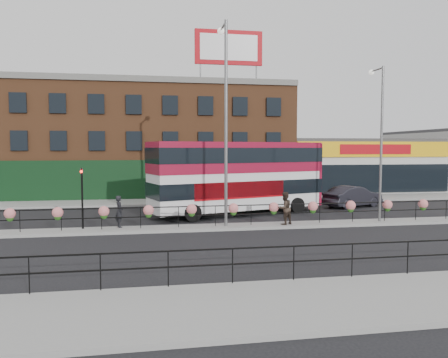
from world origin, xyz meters
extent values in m
plane|color=black|center=(0.00, 0.00, 0.00)|extent=(120.00, 120.00, 0.00)
cube|color=gray|center=(0.00, -12.00, 0.07)|extent=(60.00, 4.00, 0.15)
cube|color=gray|center=(0.00, 12.00, 0.07)|extent=(60.00, 4.00, 0.15)
cube|color=gray|center=(0.00, 0.00, 0.07)|extent=(60.00, 1.60, 0.15)
cube|color=gold|center=(0.00, -9.70, 0.01)|extent=(60.00, 0.10, 0.01)
cube|color=gold|center=(0.00, -9.88, 0.01)|extent=(60.00, 0.10, 0.01)
cube|color=brown|center=(-4.00, 20.00, 5.00)|extent=(25.00, 12.00, 10.00)
cube|color=#3F3F42|center=(-4.00, 20.00, 10.15)|extent=(25.00, 12.00, 0.30)
cube|color=black|center=(-4.00, 13.92, 1.70)|extent=(25.00, 0.25, 3.40)
cube|color=silver|center=(16.00, 20.00, 2.50)|extent=(15.00, 12.00, 5.00)
cube|color=#3F3F42|center=(16.00, 20.00, 5.15)|extent=(15.00, 12.00, 0.30)
cube|color=#F1B30C|center=(16.00, 13.92, 4.30)|extent=(15.00, 0.25, 1.40)
cube|color=#AD060E|center=(16.00, 13.80, 4.30)|extent=(7.00, 0.10, 0.90)
cube|color=black|center=(16.00, 13.92, 1.60)|extent=(15.00, 0.25, 2.60)
cube|color=#AD060E|center=(2.50, 15.00, 13.20)|extent=(6.00, 0.25, 3.00)
cube|color=white|center=(2.50, 14.86, 13.20)|extent=(5.10, 0.04, 2.25)
cylinder|color=slate|center=(0.00, 15.00, 11.00)|extent=(0.12, 0.12, 1.40)
cylinder|color=slate|center=(5.00, 15.00, 11.00)|extent=(0.12, 0.12, 1.40)
cube|color=black|center=(0.00, 0.00, 1.25)|extent=(30.00, 0.05, 0.05)
cube|color=black|center=(0.00, 0.00, 0.76)|extent=(30.00, 0.05, 0.05)
cylinder|color=black|center=(-11.00, 0.00, 0.70)|extent=(0.04, 0.04, 1.10)
cylinder|color=black|center=(-9.00, 0.00, 0.70)|extent=(0.04, 0.04, 1.10)
cylinder|color=black|center=(-7.00, 0.00, 0.70)|extent=(0.04, 0.04, 1.10)
cylinder|color=black|center=(-5.00, 0.00, 0.70)|extent=(0.04, 0.04, 1.10)
cylinder|color=black|center=(-3.00, 0.00, 0.70)|extent=(0.04, 0.04, 1.10)
cylinder|color=black|center=(-1.00, 0.00, 0.70)|extent=(0.04, 0.04, 1.10)
cylinder|color=black|center=(1.00, 0.00, 0.70)|extent=(0.04, 0.04, 1.10)
cylinder|color=black|center=(3.00, 0.00, 0.70)|extent=(0.04, 0.04, 1.10)
cylinder|color=black|center=(5.00, 0.00, 0.70)|extent=(0.04, 0.04, 1.10)
cylinder|color=black|center=(7.00, 0.00, 0.70)|extent=(0.04, 0.04, 1.10)
cylinder|color=black|center=(9.00, 0.00, 0.70)|extent=(0.04, 0.04, 1.10)
cylinder|color=black|center=(11.00, 0.00, 0.70)|extent=(0.04, 0.04, 1.10)
cylinder|color=black|center=(13.00, 0.00, 0.70)|extent=(0.04, 0.04, 1.10)
sphere|color=#E2797A|center=(-11.46, 0.00, 1.10)|extent=(0.56, 0.56, 0.56)
sphere|color=#255918|center=(-11.46, 0.00, 0.87)|extent=(0.36, 0.36, 0.36)
sphere|color=#E2797A|center=(-9.17, 0.00, 1.10)|extent=(0.56, 0.56, 0.56)
sphere|color=#255918|center=(-9.17, 0.00, 0.87)|extent=(0.36, 0.36, 0.36)
sphere|color=#E2797A|center=(-6.88, 0.00, 1.10)|extent=(0.56, 0.56, 0.56)
sphere|color=#255918|center=(-6.88, 0.00, 0.87)|extent=(0.36, 0.36, 0.36)
sphere|color=#E2797A|center=(-4.58, 0.00, 1.10)|extent=(0.56, 0.56, 0.56)
sphere|color=#255918|center=(-4.58, 0.00, 0.87)|extent=(0.36, 0.36, 0.36)
sphere|color=#E2797A|center=(-2.29, 0.00, 1.10)|extent=(0.56, 0.56, 0.56)
sphere|color=#255918|center=(-2.29, 0.00, 0.87)|extent=(0.36, 0.36, 0.36)
sphere|color=#E2797A|center=(0.00, 0.00, 1.10)|extent=(0.56, 0.56, 0.56)
sphere|color=#255918|center=(0.00, 0.00, 0.87)|extent=(0.36, 0.36, 0.36)
sphere|color=#E2797A|center=(2.29, 0.00, 1.10)|extent=(0.56, 0.56, 0.56)
sphere|color=#255918|center=(2.29, 0.00, 0.87)|extent=(0.36, 0.36, 0.36)
sphere|color=#E2797A|center=(4.58, 0.00, 1.10)|extent=(0.56, 0.56, 0.56)
sphere|color=#255918|center=(4.58, 0.00, 0.87)|extent=(0.36, 0.36, 0.36)
sphere|color=#E2797A|center=(6.88, 0.00, 1.10)|extent=(0.56, 0.56, 0.56)
sphere|color=#255918|center=(6.88, 0.00, 0.87)|extent=(0.36, 0.36, 0.36)
sphere|color=#E2797A|center=(9.17, 0.00, 1.10)|extent=(0.56, 0.56, 0.56)
sphere|color=#255918|center=(9.17, 0.00, 0.87)|extent=(0.36, 0.36, 0.36)
sphere|color=#E2797A|center=(11.46, 0.00, 1.10)|extent=(0.56, 0.56, 0.56)
sphere|color=#255918|center=(11.46, 0.00, 0.87)|extent=(0.36, 0.36, 0.36)
cube|color=black|center=(-2.00, -10.10, 1.25)|extent=(20.00, 0.05, 0.05)
cube|color=black|center=(-2.00, -10.10, 0.76)|extent=(20.00, 0.05, 0.05)
cylinder|color=black|center=(-8.00, -10.10, 0.70)|extent=(0.04, 0.04, 1.10)
cylinder|color=black|center=(-6.00, -10.10, 0.70)|extent=(0.04, 0.04, 1.10)
cylinder|color=black|center=(-4.00, -10.10, 0.70)|extent=(0.04, 0.04, 1.10)
cylinder|color=black|center=(-2.00, -10.10, 0.70)|extent=(0.04, 0.04, 1.10)
cylinder|color=black|center=(0.00, -10.10, 0.70)|extent=(0.04, 0.04, 1.10)
cylinder|color=black|center=(2.00, -10.10, 0.70)|extent=(0.04, 0.04, 1.10)
cylinder|color=black|center=(4.00, -10.10, 0.70)|extent=(0.04, 0.04, 1.10)
cube|color=white|center=(1.25, 4.81, 2.55)|extent=(11.96, 6.07, 4.26)
cube|color=maroon|center=(1.25, 4.81, 3.78)|extent=(12.04, 6.14, 1.92)
cube|color=black|center=(1.25, 4.81, 1.81)|extent=(12.06, 6.17, 0.96)
cube|color=black|center=(1.25, 4.81, 3.94)|extent=(12.09, 6.19, 0.96)
cube|color=maroon|center=(1.25, 4.81, 4.71)|extent=(11.96, 6.07, 0.13)
cube|color=maroon|center=(6.78, 6.56, 2.55)|extent=(1.01, 2.65, 4.26)
cube|color=#AD060E|center=(1.15, 3.36, 1.76)|extent=(6.10, 1.96, 1.06)
cylinder|color=black|center=(-2.00, 2.38, 0.53)|extent=(1.11, 0.63, 1.06)
cylinder|color=black|center=(-2.80, 4.92, 0.53)|extent=(1.11, 0.63, 1.06)
cylinder|color=black|center=(5.30, 4.69, 0.53)|extent=(1.11, 0.63, 1.06)
cylinder|color=black|center=(4.50, 7.23, 0.53)|extent=(1.11, 0.63, 1.06)
imported|color=#25252D|center=(10.44, 6.95, 0.79)|extent=(5.04, 5.98, 1.58)
imported|color=black|center=(-6.13, 0.49, 1.00)|extent=(0.85, 0.75, 1.71)
imported|color=#352920|center=(2.87, -0.16, 1.06)|extent=(1.43, 1.39, 1.81)
cylinder|color=slate|center=(-0.42, -0.02, 5.66)|extent=(0.18, 0.18, 11.03)
cylinder|color=slate|center=(-0.42, 0.81, 11.07)|extent=(0.11, 1.65, 0.11)
sphere|color=silver|center=(-0.42, 1.64, 11.01)|extent=(0.40, 0.40, 0.40)
cylinder|color=slate|center=(8.65, -0.06, 4.60)|extent=(0.14, 0.14, 8.90)
cylinder|color=slate|center=(8.65, 0.60, 8.96)|extent=(0.09, 1.33, 0.09)
sphere|color=silver|center=(8.65, 1.27, 8.91)|extent=(0.32, 0.32, 0.32)
cylinder|color=black|center=(-8.00, 0.40, 1.75)|extent=(0.10, 0.10, 3.20)
imported|color=black|center=(-8.00, 0.40, 3.35)|extent=(0.15, 0.18, 0.90)
sphere|color=#FF190C|center=(-8.00, 0.28, 3.17)|extent=(0.14, 0.14, 0.14)
camera|label=1|loc=(-4.56, -23.27, 4.36)|focal=35.00mm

